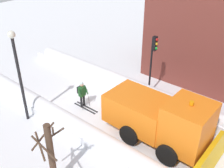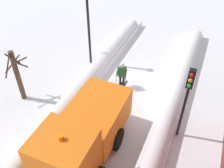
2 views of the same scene
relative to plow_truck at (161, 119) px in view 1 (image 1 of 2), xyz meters
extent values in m
cube|color=orange|center=(0.00, -1.32, -0.08)|extent=(2.30, 3.40, 1.60)
cube|color=orange|center=(0.00, 1.38, 0.27)|extent=(2.20, 2.00, 2.30)
cube|color=black|center=(0.00, 2.34, 0.78)|extent=(1.85, 0.06, 1.01)
cube|color=gold|center=(0.00, 2.73, -0.93)|extent=(3.20, 0.46, 1.13)
cylinder|color=orange|center=(0.00, 1.38, 1.54)|extent=(0.20, 0.20, 0.18)
cylinder|color=black|center=(-1.15, 1.08, -0.93)|extent=(0.25, 1.10, 1.10)
cylinder|color=black|center=(1.15, 1.08, -0.93)|extent=(0.25, 1.10, 1.10)
cylinder|color=black|center=(-1.15, -1.12, -0.93)|extent=(0.25, 1.10, 1.10)
cylinder|color=black|center=(1.15, -1.12, -0.93)|extent=(0.25, 1.10, 1.10)
cylinder|color=black|center=(0.20, -5.37, -1.07)|extent=(0.14, 0.14, 0.82)
cylinder|color=black|center=(0.42, -5.37, -1.07)|extent=(0.14, 0.14, 0.82)
cube|color=#1E5123|center=(0.31, -5.37, -0.35)|extent=(0.42, 0.26, 0.62)
cube|color=black|center=(0.31, -5.58, -0.32)|extent=(0.32, 0.16, 0.44)
sphere|color=tan|center=(0.31, -5.37, 0.12)|extent=(0.24, 0.24, 0.24)
sphere|color=silver|center=(0.31, -5.37, 0.22)|extent=(0.22, 0.22, 0.22)
cylinder|color=#1E5123|center=(0.05, -5.27, -0.32)|extent=(0.09, 0.33, 0.56)
cylinder|color=#1E5123|center=(0.57, -5.27, -0.32)|extent=(0.09, 0.33, 0.56)
cube|color=black|center=(0.20, -5.12, -1.46)|extent=(0.09, 1.80, 0.03)
cube|color=black|center=(0.42, -5.12, -1.46)|extent=(0.09, 1.80, 0.03)
cylinder|color=#262628|center=(0.01, -5.15, -0.88)|extent=(0.02, 0.19, 1.19)
cylinder|color=#262628|center=(0.61, -5.15, -0.88)|extent=(0.02, 0.19, 1.19)
cylinder|color=black|center=(-3.63, -3.00, 0.14)|extent=(0.12, 0.12, 3.24)
cube|color=black|center=(-3.63, -2.86, 2.22)|extent=(0.28, 0.24, 0.90)
sphere|color=red|center=(-3.63, -2.73, 2.50)|extent=(0.18, 0.18, 0.18)
sphere|color=gold|center=(-3.63, -2.73, 2.22)|extent=(0.18, 0.18, 0.18)
sphere|color=green|center=(-3.63, -2.73, 1.94)|extent=(0.18, 0.18, 0.18)
cylinder|color=black|center=(3.29, -6.98, 1.03)|extent=(0.16, 0.16, 5.01)
sphere|color=silver|center=(3.29, -6.98, 3.71)|extent=(0.40, 0.40, 0.40)
cylinder|color=#4B3527|center=(5.22, -2.13, 0.12)|extent=(0.28, 0.28, 3.20)
cylinder|color=#4B3527|center=(5.56, -1.99, 0.85)|extent=(0.41, 1.05, 1.02)
cylinder|color=#4B3527|center=(5.06, -2.00, 1.41)|extent=(0.42, 0.56, 0.83)
cylinder|color=#4B3527|center=(5.54, -2.31, 0.76)|extent=(0.47, 1.00, 0.81)
cylinder|color=#4B3527|center=(5.20, -2.54, 0.92)|extent=(1.22, 0.15, 0.83)
cylinder|color=#4B3527|center=(4.86, -2.19, 1.00)|extent=(0.23, 1.10, 1.12)
camera|label=1|loc=(9.68, 4.88, 8.10)|focal=42.20mm
camera|label=2|loc=(-3.82, 5.71, 8.49)|focal=39.83mm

